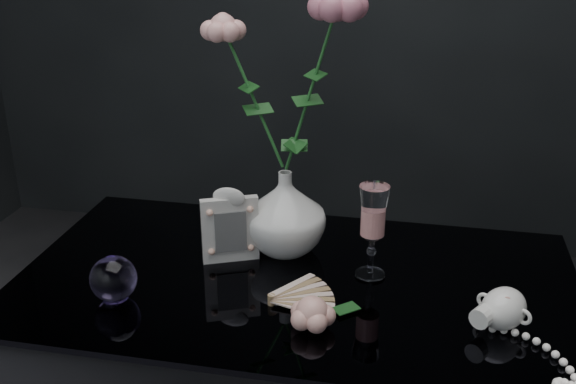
% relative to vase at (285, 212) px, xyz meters
% --- Properties ---
extents(vase, '(0.21, 0.21, 0.17)m').
position_rel_vase_xyz_m(vase, '(0.00, 0.00, 0.00)').
color(vase, white).
rests_on(vase, table).
extents(wine_glass, '(0.06, 0.06, 0.18)m').
position_rel_vase_xyz_m(wine_glass, '(0.18, -0.07, 0.01)').
color(wine_glass, white).
rests_on(wine_glass, table).
extents(picture_frame, '(0.14, 0.13, 0.16)m').
position_rel_vase_xyz_m(picture_frame, '(-0.10, -0.06, -0.01)').
color(picture_frame, silver).
rests_on(picture_frame, table).
extents(paperweight, '(0.09, 0.09, 0.08)m').
position_rel_vase_xyz_m(paperweight, '(-0.26, -0.24, -0.04)').
color(paperweight, '#9D80D0').
rests_on(paperweight, table).
extents(paper_fan, '(0.26, 0.22, 0.02)m').
position_rel_vase_xyz_m(paper_fan, '(0.02, -0.21, -0.07)').
color(paper_fan, beige).
rests_on(paper_fan, table).
extents(loose_rose, '(0.16, 0.19, 0.06)m').
position_rel_vase_xyz_m(loose_rose, '(0.10, -0.26, -0.06)').
color(loose_rose, '#E3A092').
rests_on(loose_rose, table).
extents(pearl_jar, '(0.34, 0.34, 0.07)m').
position_rel_vase_xyz_m(pearl_jar, '(0.41, -0.19, -0.05)').
color(pearl_jar, white).
rests_on(pearl_jar, table).
extents(roses, '(0.29, 0.11, 0.41)m').
position_rel_vase_xyz_m(roses, '(0.00, 0.00, 0.28)').
color(roses, '#F7A49E').
rests_on(roses, vase).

